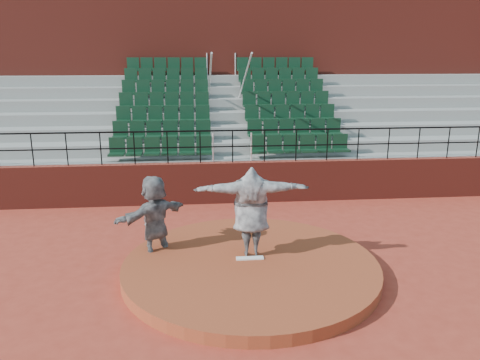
% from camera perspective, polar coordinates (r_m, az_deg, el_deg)
% --- Properties ---
extents(ground, '(90.00, 90.00, 0.00)m').
position_cam_1_polar(ground, '(10.34, 1.30, -11.18)').
color(ground, '#9C3323').
rests_on(ground, ground).
extents(pitchers_mound, '(5.50, 5.50, 0.25)m').
position_cam_1_polar(pitchers_mound, '(10.28, 1.30, -10.56)').
color(pitchers_mound, brown).
rests_on(pitchers_mound, ground).
extents(pitching_rubber, '(0.60, 0.15, 0.03)m').
position_cam_1_polar(pitching_rubber, '(10.36, 1.21, -9.50)').
color(pitching_rubber, white).
rests_on(pitching_rubber, pitchers_mound).
extents(boundary_wall, '(24.00, 0.30, 1.30)m').
position_cam_1_polar(boundary_wall, '(14.77, -0.89, -0.27)').
color(boundary_wall, maroon).
rests_on(boundary_wall, ground).
extents(wall_railing, '(24.04, 0.05, 1.03)m').
position_cam_1_polar(wall_railing, '(14.47, -0.92, 5.00)').
color(wall_railing, black).
rests_on(wall_railing, boundary_wall).
extents(seating_deck, '(24.00, 5.97, 4.63)m').
position_cam_1_polar(seating_deck, '(18.15, -1.79, 5.21)').
color(seating_deck, gray).
rests_on(seating_deck, ground).
extents(press_box_facade, '(24.00, 3.00, 7.10)m').
position_cam_1_polar(press_box_facade, '(21.85, -2.50, 12.46)').
color(press_box_facade, maroon).
rests_on(press_box_facade, ground).
extents(pitcher, '(2.49, 0.74, 2.01)m').
position_cam_1_polar(pitcher, '(10.21, 1.36, -3.88)').
color(pitcher, black).
rests_on(pitcher, pitchers_mound).
extents(fielder, '(1.79, 1.62, 1.98)m').
position_cam_1_polar(fielder, '(10.79, -10.37, -4.56)').
color(fielder, black).
rests_on(fielder, ground).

